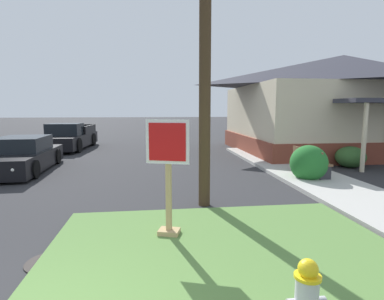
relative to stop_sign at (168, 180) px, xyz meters
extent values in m
cube|color=#567F3D|center=(0.85, -1.25, -1.03)|extent=(5.61, 5.20, 0.08)
cube|color=#B2AFA8|center=(4.85, 2.93, -1.01)|extent=(2.20, 16.73, 0.12)
cylinder|color=yellow|center=(1.17, -2.67, -0.34)|extent=(0.25, 0.25, 0.03)
sphere|color=yellow|center=(1.17, -2.67, -0.27)|extent=(0.19, 0.19, 0.19)
cube|color=yellow|center=(1.17, -2.67, -0.20)|extent=(0.04, 0.04, 0.04)
cube|color=tan|center=(0.01, 0.02, -0.01)|extent=(0.11, 0.11, 1.96)
cube|color=tan|center=(0.01, 0.02, -0.95)|extent=(0.43, 0.38, 0.08)
cube|color=white|center=(-0.01, -0.03, 0.66)|extent=(0.72, 0.25, 0.75)
cube|color=red|center=(-0.01, -0.04, 0.66)|extent=(0.61, 0.21, 0.64)
cylinder|color=black|center=(-1.81, -0.65, -1.06)|extent=(0.70, 0.70, 0.02)
cube|color=black|center=(-5.06, 6.58, -0.66)|extent=(2.00, 4.51, 0.64)
cube|color=black|center=(-5.07, 6.81, -0.10)|extent=(1.65, 2.10, 0.56)
cylinder|color=black|center=(-4.14, 5.24, -0.76)|extent=(0.24, 0.63, 0.62)
cylinder|color=black|center=(-4.24, 7.99, -0.76)|extent=(0.24, 0.63, 0.62)
cylinder|color=black|center=(-5.98, 7.93, -0.76)|extent=(0.24, 0.63, 0.62)
sphere|color=white|center=(-4.43, 4.43, -0.60)|extent=(0.14, 0.14, 0.14)
sphere|color=red|center=(-4.59, 8.78, -0.60)|extent=(0.12, 0.12, 0.12)
sphere|color=red|center=(-5.69, 8.75, -0.60)|extent=(0.12, 0.12, 0.12)
cube|color=black|center=(-4.97, 12.90, -0.57)|extent=(2.20, 5.21, 0.68)
cube|color=black|center=(-5.01, 12.19, 0.07)|extent=(1.76, 1.42, 0.68)
cube|color=black|center=(-4.02, 13.74, -0.01)|extent=(0.22, 2.15, 0.44)
cube|color=black|center=(-5.83, 13.84, -0.01)|extent=(0.22, 2.15, 0.44)
cube|color=black|center=(-4.83, 15.40, -0.01)|extent=(1.73, 0.20, 0.44)
cylinder|color=black|center=(-4.16, 11.32, -0.69)|extent=(0.30, 0.77, 0.76)
cylinder|color=black|center=(-5.96, 11.42, -0.69)|extent=(0.30, 0.77, 0.76)
cylinder|color=black|center=(-3.99, 14.38, -0.69)|extent=(0.30, 0.77, 0.76)
cylinder|color=black|center=(-5.79, 14.48, -0.69)|extent=(0.30, 0.77, 0.76)
cube|color=brown|center=(4.94, 4.28, -0.51)|extent=(0.47, 1.80, 0.06)
cube|color=brown|center=(4.76, 4.27, -0.29)|extent=(0.12, 1.79, 0.38)
cube|color=#2D2D33|center=(4.97, 3.47, -0.74)|extent=(0.36, 0.07, 0.41)
cube|color=#2D2D33|center=(4.91, 5.09, -0.74)|extent=(0.36, 0.07, 0.41)
cube|color=brown|center=(9.64, 10.17, -0.62)|extent=(10.61, 7.98, 0.90)
cube|color=beige|center=(9.64, 10.17, 1.10)|extent=(10.40, 7.82, 2.53)
pyramid|color=#33333D|center=(9.64, 10.17, 3.17)|extent=(11.14, 8.38, 1.60)
cylinder|color=beige|center=(7.26, 4.93, 0.22)|extent=(0.16, 0.16, 2.57)
ellipsoid|color=#325D2B|center=(7.36, 5.77, -0.65)|extent=(1.12, 1.12, 0.83)
ellipsoid|color=#236B2A|center=(4.60, 3.80, -0.49)|extent=(1.16, 1.16, 1.15)
camera|label=1|loc=(-0.24, -5.22, 1.22)|focal=28.85mm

